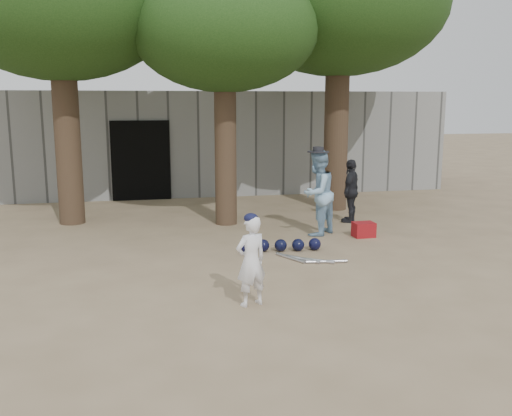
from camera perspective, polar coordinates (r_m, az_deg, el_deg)
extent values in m
plane|color=#937C5E|center=(8.79, -2.48, -7.44)|extent=(70.00, 70.00, 0.00)
imported|color=white|center=(7.66, -0.50, -5.33)|extent=(0.53, 0.43, 1.24)
imported|color=#88B3D3|center=(11.72, 6.16, 1.50)|extent=(1.08, 1.05, 1.75)
imported|color=black|center=(13.11, 9.47, 1.70)|extent=(0.80, 0.88, 1.44)
cube|color=maroon|center=(11.81, 10.72, -2.13)|extent=(0.43, 0.33, 0.30)
cube|color=gray|center=(16.34, -7.27, 6.28)|extent=(16.00, 0.35, 3.00)
cube|color=black|center=(16.12, -11.44, 4.67)|extent=(1.60, 0.08, 2.20)
cube|color=slate|center=(18.83, -7.94, 6.84)|extent=(16.00, 5.00, 3.00)
sphere|color=black|center=(10.31, -0.88, -4.02)|extent=(0.23, 0.23, 0.23)
sphere|color=black|center=(10.49, 0.72, -3.77)|extent=(0.23, 0.23, 0.23)
sphere|color=black|center=(10.51, 2.49, -3.75)|extent=(0.23, 0.23, 0.23)
sphere|color=black|center=(10.56, 4.23, -3.70)|extent=(0.23, 0.23, 0.23)
sphere|color=black|center=(10.64, 5.89, -3.61)|extent=(0.23, 0.23, 0.23)
cylinder|color=#B7B6BD|center=(10.03, 3.46, -4.99)|extent=(0.38, 0.67, 0.06)
cylinder|color=#B7B6BD|center=(9.96, 4.65, -5.10)|extent=(0.50, 0.59, 0.06)
cylinder|color=#B7B6BD|center=(9.91, 5.85, -5.22)|extent=(0.62, 0.47, 0.06)
cylinder|color=#B7B6BD|center=(9.85, 7.07, -5.33)|extent=(0.72, 0.14, 0.06)
cylinder|color=brown|center=(13.31, -18.53, 10.22)|extent=(0.56, 0.56, 5.50)
ellipsoid|color=#284C19|center=(13.46, -19.05, 18.54)|extent=(4.80, 4.80, 3.12)
cylinder|color=brown|center=(12.60, -3.10, 9.61)|extent=(0.48, 0.48, 5.00)
ellipsoid|color=#284C19|center=(12.68, -3.18, 17.32)|extent=(4.00, 4.00, 2.60)
cylinder|color=brown|center=(14.52, 8.11, 11.25)|extent=(0.60, 0.60, 5.80)
ellipsoid|color=#284C19|center=(14.70, 8.34, 19.46)|extent=(5.20, 5.20, 3.38)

